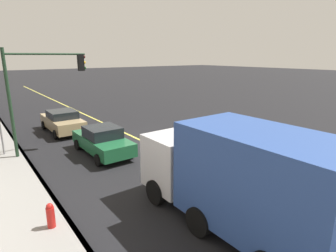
# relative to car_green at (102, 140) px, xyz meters

# --- Properties ---
(ground) EXTENTS (200.00, 200.00, 0.00)m
(ground) POSITION_rel_car_green_xyz_m (-0.28, -2.90, -0.76)
(ground) COLOR black
(sidewalk_slab) EXTENTS (80.00, 2.63, 0.15)m
(sidewalk_slab) POSITION_rel_car_green_xyz_m (-0.28, 4.76, -0.68)
(sidewalk_slab) COLOR gray
(sidewalk_slab) RESTS_ON ground
(curb_edge) EXTENTS (80.00, 0.16, 0.15)m
(curb_edge) POSITION_rel_car_green_xyz_m (-0.28, 3.53, -0.68)
(curb_edge) COLOR slate
(curb_edge) RESTS_ON ground
(lane_stripe_center) EXTENTS (80.00, 0.16, 0.01)m
(lane_stripe_center) POSITION_rel_car_green_xyz_m (-0.28, -2.90, -0.75)
(lane_stripe_center) COLOR #D8CC4C
(lane_stripe_center) RESTS_ON ground
(car_green) EXTENTS (4.43, 1.96, 1.53)m
(car_green) POSITION_rel_car_green_xyz_m (0.00, 0.00, 0.00)
(car_green) COLOR #1E6038
(car_green) RESTS_ON ground
(car_tan) EXTENTS (4.60, 2.02, 1.52)m
(car_tan) POSITION_rel_car_green_xyz_m (5.81, 0.39, 0.02)
(car_tan) COLOR tan
(car_tan) RESTS_ON ground
(truck_blue) EXTENTS (6.66, 2.65, 3.25)m
(truck_blue) POSITION_rel_car_green_xyz_m (-8.60, -0.58, 0.96)
(truck_blue) COLOR silver
(truck_blue) RESTS_ON ground
(traffic_light_mast) EXTENTS (0.28, 4.03, 5.56)m
(traffic_light_mast) POSITION_rel_car_green_xyz_m (1.91, 2.31, 3.06)
(traffic_light_mast) COLOR #1E3823
(traffic_light_mast) RESTS_ON ground
(street_sign_post) EXTENTS (0.60, 0.08, 2.67)m
(street_sign_post) POSITION_rel_car_green_xyz_m (2.72, 4.35, 0.82)
(street_sign_post) COLOR slate
(street_sign_post) RESTS_ON ground
(fire_hydrant) EXTENTS (0.24, 0.24, 0.94)m
(fire_hydrant) POSITION_rel_car_green_xyz_m (-5.40, 4.05, -0.29)
(fire_hydrant) COLOR red
(fire_hydrant) RESTS_ON ground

